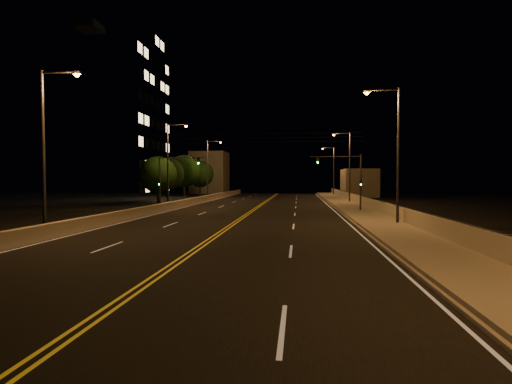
# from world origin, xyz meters

# --- Properties ---
(ground) EXTENTS (160.00, 160.00, 0.00)m
(ground) POSITION_xyz_m (0.00, 0.00, 0.00)
(ground) COLOR black
(ground) RESTS_ON ground
(road) EXTENTS (18.00, 120.00, 0.02)m
(road) POSITION_xyz_m (0.00, 20.00, 0.01)
(road) COLOR black
(road) RESTS_ON ground
(sidewalk) EXTENTS (3.60, 120.00, 0.30)m
(sidewalk) POSITION_xyz_m (10.80, 20.00, 0.15)
(sidewalk) COLOR gray
(sidewalk) RESTS_ON ground
(curb) EXTENTS (0.14, 120.00, 0.15)m
(curb) POSITION_xyz_m (8.93, 20.00, 0.07)
(curb) COLOR gray
(curb) RESTS_ON ground
(parapet_wall) EXTENTS (0.30, 120.00, 1.00)m
(parapet_wall) POSITION_xyz_m (12.45, 20.00, 0.80)
(parapet_wall) COLOR #A69A8A
(parapet_wall) RESTS_ON sidewalk
(jersey_barrier) EXTENTS (0.45, 120.00, 0.89)m
(jersey_barrier) POSITION_xyz_m (-9.01, 20.00, 0.45)
(jersey_barrier) COLOR #A69A8A
(jersey_barrier) RESTS_ON ground
(distant_building_right) EXTENTS (6.00, 10.00, 5.29)m
(distant_building_right) POSITION_xyz_m (16.50, 67.26, 2.65)
(distant_building_right) COLOR gray
(distant_building_right) RESTS_ON ground
(distant_building_left) EXTENTS (8.00, 8.00, 9.71)m
(distant_building_left) POSITION_xyz_m (-16.00, 78.84, 4.86)
(distant_building_left) COLOR gray
(distant_building_left) RESTS_ON ground
(parapet_rail) EXTENTS (0.06, 120.00, 0.06)m
(parapet_rail) POSITION_xyz_m (12.45, 20.00, 1.33)
(parapet_rail) COLOR black
(parapet_rail) RESTS_ON parapet_wall
(lane_markings) EXTENTS (17.32, 116.00, 0.00)m
(lane_markings) POSITION_xyz_m (0.00, 19.93, 0.02)
(lane_markings) COLOR silver
(lane_markings) RESTS_ON road
(streetlight_1) EXTENTS (2.55, 0.28, 9.76)m
(streetlight_1) POSITION_xyz_m (11.54, 20.31, 5.60)
(streetlight_1) COLOR #2D2D33
(streetlight_1) RESTS_ON ground
(streetlight_2) EXTENTS (2.55, 0.28, 9.76)m
(streetlight_2) POSITION_xyz_m (11.54, 45.14, 5.60)
(streetlight_2) COLOR #2D2D33
(streetlight_2) RESTS_ON ground
(streetlight_3) EXTENTS (2.55, 0.28, 9.76)m
(streetlight_3) POSITION_xyz_m (11.54, 68.27, 5.60)
(streetlight_3) COLOR #2D2D33
(streetlight_3) RESTS_ON ground
(streetlight_4) EXTENTS (2.55, 0.28, 9.76)m
(streetlight_4) POSITION_xyz_m (-9.94, 13.68, 5.60)
(streetlight_4) COLOR #2D2D33
(streetlight_4) RESTS_ON ground
(streetlight_5) EXTENTS (2.55, 0.28, 9.76)m
(streetlight_5) POSITION_xyz_m (-9.94, 34.69, 5.60)
(streetlight_5) COLOR #2D2D33
(streetlight_5) RESTS_ON ground
(streetlight_6) EXTENTS (2.55, 0.28, 9.76)m
(streetlight_6) POSITION_xyz_m (-9.94, 53.46, 5.60)
(streetlight_6) COLOR #2D2D33
(streetlight_6) RESTS_ON ground
(traffic_signal_right) EXTENTS (5.11, 0.31, 5.83)m
(traffic_signal_right) POSITION_xyz_m (9.97, 31.14, 3.71)
(traffic_signal_right) COLOR #2D2D33
(traffic_signal_right) RESTS_ON ground
(traffic_signal_left) EXTENTS (5.11, 0.31, 5.83)m
(traffic_signal_left) POSITION_xyz_m (-8.77, 31.14, 3.71)
(traffic_signal_left) COLOR #2D2D33
(traffic_signal_left) RESTS_ON ground
(overhead_wires) EXTENTS (22.00, 0.03, 0.83)m
(overhead_wires) POSITION_xyz_m (0.00, 29.50, 7.40)
(overhead_wires) COLOR black
(building_tower) EXTENTS (24.00, 15.00, 30.77)m
(building_tower) POSITION_xyz_m (-31.94, 55.50, 14.81)
(building_tower) COLOR gray
(building_tower) RESTS_ON ground
(tree_0) EXTENTS (4.58, 4.58, 6.21)m
(tree_0) POSITION_xyz_m (-12.51, 37.65, 3.91)
(tree_0) COLOR black
(tree_0) RESTS_ON ground
(tree_1) EXTENTS (4.86, 4.86, 6.58)m
(tree_1) POSITION_xyz_m (-14.77, 47.24, 4.15)
(tree_1) COLOR black
(tree_1) RESTS_ON ground
(tree_2) EXTENTS (5.58, 5.58, 7.56)m
(tree_2) POSITION_xyz_m (-14.85, 55.81, 4.77)
(tree_2) COLOR black
(tree_2) RESTS_ON ground
(tree_3) EXTENTS (5.05, 5.05, 6.84)m
(tree_3) POSITION_xyz_m (-13.50, 60.84, 4.31)
(tree_3) COLOR black
(tree_3) RESTS_ON ground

